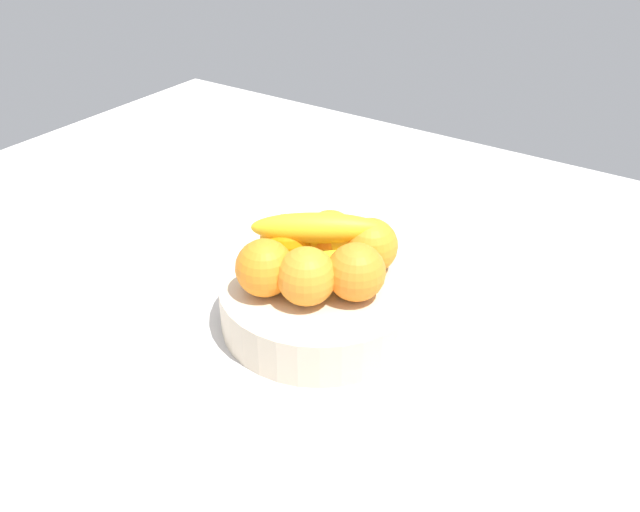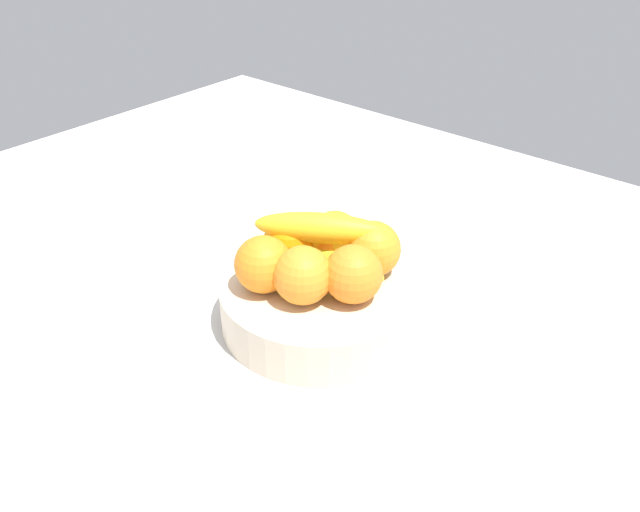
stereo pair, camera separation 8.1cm
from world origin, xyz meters
The scene contains 9 objects.
ground_plane centered at (0.00, 0.00, -1.50)cm, with size 180.00×140.00×3.00cm, color silver.
fruit_bowl centered at (-3.06, 0.78, 3.10)cm, with size 26.13×26.13×6.20cm, color beige.
orange_front_left centered at (-2.15, -3.53, 9.86)cm, with size 7.32×7.32×7.32cm, color orange.
orange_front_right centered at (2.35, 0.62, 9.86)cm, with size 7.32×7.32×7.32cm, color orange.
orange_center centered at (0.63, 6.95, 9.86)cm, with size 7.32×7.32×7.32cm, color orange.
orange_back_left centered at (-4.83, 5.84, 9.86)cm, with size 7.32×7.32×7.32cm, color orange.
orange_back_right centered at (-8.93, 1.82, 9.86)cm, with size 7.32×7.32×7.32cm, color orange.
orange_top_stack centered at (-7.50, -4.87, 9.86)cm, with size 7.32×7.32×7.32cm, color orange.
banana_bunch centered at (-4.61, 3.47, 10.40)cm, with size 18.31×12.55×8.40cm.
Camera 2 is at (42.96, -53.15, 54.74)cm, focal length 37.42 mm.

